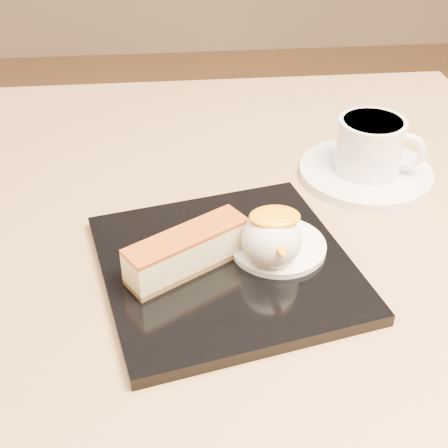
{
  "coord_description": "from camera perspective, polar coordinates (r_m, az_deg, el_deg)",
  "views": [
    {
      "loc": [
        -0.02,
        -0.49,
        1.09
      ],
      "look_at": [
        0.02,
        -0.03,
        0.76
      ],
      "focal_mm": 50.0,
      "sensor_mm": 36.0,
      "label": 1
    }
  ],
  "objects": [
    {
      "name": "table",
      "position": [
        0.72,
        -1.93,
        -11.29
      ],
      "size": [
        0.8,
        0.8,
        0.72
      ],
      "color": "black",
      "rests_on": "ground"
    },
    {
      "name": "mint_sprig",
      "position": [
        0.6,
        1.8,
        -0.43
      ],
      "size": [
        0.03,
        0.02,
        0.0
      ],
      "color": "#2B8433",
      "rests_on": "cream_smear"
    },
    {
      "name": "cheesecake",
      "position": [
        0.55,
        -3.38,
        -2.49
      ],
      "size": [
        0.11,
        0.09,
        0.04
      ],
      "rotation": [
        0.0,
        0.0,
        0.55
      ],
      "color": "brown",
      "rests_on": "dessert_plate"
    },
    {
      "name": "ice_cream_scoop",
      "position": [
        0.55,
        4.38,
        -1.4
      ],
      "size": [
        0.05,
        0.05,
        0.05
      ],
      "primitive_type": "sphere",
      "color": "white",
      "rests_on": "cream_smear"
    },
    {
      "name": "cream_smear",
      "position": [
        0.58,
        4.94,
        -2.01
      ],
      "size": [
        0.09,
        0.09,
        0.01
      ],
      "primitive_type": "cylinder",
      "color": "white",
      "rests_on": "dessert_plate"
    },
    {
      "name": "mango_sauce",
      "position": [
        0.54,
        4.66,
        0.68
      ],
      "size": [
        0.05,
        0.03,
        0.01
      ],
      "primitive_type": "ellipsoid",
      "color": "#FFA008",
      "rests_on": "ice_cream_scoop"
    },
    {
      "name": "coffee_cup",
      "position": [
        0.71,
        13.34,
        7.08
      ],
      "size": [
        0.1,
        0.07,
        0.06
      ],
      "rotation": [
        0.0,
        0.0,
        -0.43
      ],
      "color": "white",
      "rests_on": "saucer"
    },
    {
      "name": "dessert_plate",
      "position": [
        0.57,
        0.19,
        -3.93
      ],
      "size": [
        0.26,
        0.26,
        0.01
      ],
      "primitive_type": "cube",
      "rotation": [
        0.0,
        0.0,
        0.22
      ],
      "color": "black",
      "rests_on": "table"
    },
    {
      "name": "saucer",
      "position": [
        0.73,
        12.81,
        4.61
      ],
      "size": [
        0.15,
        0.15,
        0.01
      ],
      "primitive_type": "cylinder",
      "color": "white",
      "rests_on": "table"
    }
  ]
}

